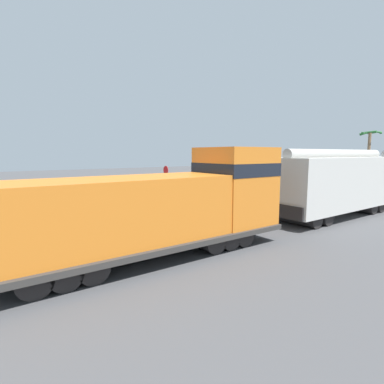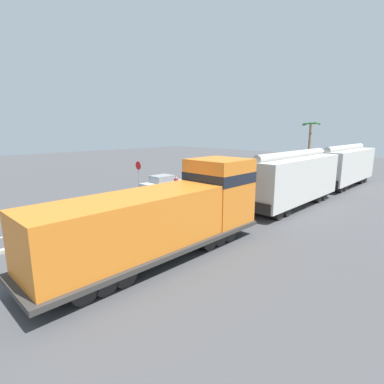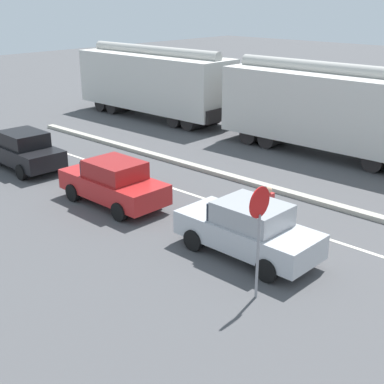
{
  "view_description": "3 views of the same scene",
  "coord_description": "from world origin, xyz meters",
  "px_view_note": "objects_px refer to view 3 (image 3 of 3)",
  "views": [
    {
      "loc": [
        15.56,
        -7.99,
        3.95
      ],
      "look_at": [
        -0.34,
        3.37,
        1.41
      ],
      "focal_mm": 28.0,
      "sensor_mm": 36.0,
      "label": 1
    },
    {
      "loc": [
        15.67,
        -10.98,
        5.74
      ],
      "look_at": [
        3.44,
        1.7,
        2.03
      ],
      "focal_mm": 28.0,
      "sensor_mm": 36.0,
      "label": 2
    },
    {
      "loc": [
        -16.02,
        -1.54,
        7.02
      ],
      "look_at": [
        -4.37,
        9.22,
        1.1
      ],
      "focal_mm": 50.0,
      "sensor_mm": 36.0,
      "label": 3
    }
  ],
  "objects_px": {
    "parked_car_silver": "(248,229)",
    "stop_sign": "(259,222)",
    "parked_car_red": "(113,182)",
    "hopper_car_lead": "(331,110)",
    "parked_car_black": "(23,150)",
    "hopper_car_middle": "(154,83)",
    "pedestrian_by_cars": "(268,211)"
  },
  "relations": [
    {
      "from": "hopper_car_middle",
      "to": "pedestrian_by_cars",
      "type": "xyz_separation_m",
      "value": [
        -9.26,
        -14.71,
        -1.23
      ]
    },
    {
      "from": "parked_car_silver",
      "to": "stop_sign",
      "type": "bearing_deg",
      "value": -137.52
    },
    {
      "from": "hopper_car_lead",
      "to": "parked_car_silver",
      "type": "relative_size",
      "value": 2.51
    },
    {
      "from": "parked_car_silver",
      "to": "pedestrian_by_cars",
      "type": "xyz_separation_m",
      "value": [
        1.42,
        0.33,
        0.03
      ]
    },
    {
      "from": "hopper_car_lead",
      "to": "parked_car_black",
      "type": "bearing_deg",
      "value": 141.73
    },
    {
      "from": "parked_car_silver",
      "to": "stop_sign",
      "type": "xyz_separation_m",
      "value": [
        -1.65,
        -1.51,
        1.21
      ]
    },
    {
      "from": "parked_car_red",
      "to": "pedestrian_by_cars",
      "type": "bearing_deg",
      "value": -75.16
    },
    {
      "from": "hopper_car_lead",
      "to": "parked_car_silver",
      "type": "bearing_deg",
      "value": -162.15
    },
    {
      "from": "hopper_car_middle",
      "to": "parked_car_silver",
      "type": "relative_size",
      "value": 2.51
    },
    {
      "from": "hopper_car_middle",
      "to": "parked_car_red",
      "type": "height_order",
      "value": "hopper_car_middle"
    },
    {
      "from": "parked_car_red",
      "to": "pedestrian_by_cars",
      "type": "height_order",
      "value": "same"
    },
    {
      "from": "parked_car_red",
      "to": "pedestrian_by_cars",
      "type": "xyz_separation_m",
      "value": [
        1.46,
        -5.51,
        0.03
      ]
    },
    {
      "from": "hopper_car_middle",
      "to": "parked_car_red",
      "type": "bearing_deg",
      "value": -139.34
    },
    {
      "from": "parked_car_black",
      "to": "hopper_car_lead",
      "type": "bearing_deg",
      "value": -38.27
    },
    {
      "from": "hopper_car_lead",
      "to": "parked_car_black",
      "type": "xyz_separation_m",
      "value": [
        -10.66,
        8.41,
        -1.26
      ]
    },
    {
      "from": "pedestrian_by_cars",
      "to": "hopper_car_lead",
      "type": "bearing_deg",
      "value": 18.57
    },
    {
      "from": "hopper_car_lead",
      "to": "hopper_car_middle",
      "type": "relative_size",
      "value": 1.0
    },
    {
      "from": "parked_car_black",
      "to": "pedestrian_by_cars",
      "type": "height_order",
      "value": "same"
    },
    {
      "from": "stop_sign",
      "to": "pedestrian_by_cars",
      "type": "relative_size",
      "value": 1.78
    },
    {
      "from": "parked_car_silver",
      "to": "hopper_car_middle",
      "type": "bearing_deg",
      "value": 54.63
    },
    {
      "from": "parked_car_silver",
      "to": "parked_car_black",
      "type": "bearing_deg",
      "value": 89.93
    },
    {
      "from": "parked_car_silver",
      "to": "hopper_car_lead",
      "type": "bearing_deg",
      "value": 17.85
    },
    {
      "from": "hopper_car_lead",
      "to": "parked_car_red",
      "type": "bearing_deg",
      "value": 167.4
    },
    {
      "from": "parked_car_silver",
      "to": "pedestrian_by_cars",
      "type": "height_order",
      "value": "same"
    },
    {
      "from": "hopper_car_lead",
      "to": "stop_sign",
      "type": "height_order",
      "value": "hopper_car_lead"
    },
    {
      "from": "parked_car_silver",
      "to": "pedestrian_by_cars",
      "type": "relative_size",
      "value": 2.61
    },
    {
      "from": "hopper_car_lead",
      "to": "parked_car_silver",
      "type": "height_order",
      "value": "hopper_car_lead"
    },
    {
      "from": "hopper_car_middle",
      "to": "stop_sign",
      "type": "xyz_separation_m",
      "value": [
        -12.32,
        -16.54,
        -0.05
      ]
    },
    {
      "from": "parked_car_red",
      "to": "stop_sign",
      "type": "height_order",
      "value": "stop_sign"
    },
    {
      "from": "parked_car_red",
      "to": "hopper_car_lead",
      "type": "bearing_deg",
      "value": -12.6
    },
    {
      "from": "hopper_car_lead",
      "to": "hopper_car_middle",
      "type": "bearing_deg",
      "value": 90.0
    },
    {
      "from": "parked_car_red",
      "to": "parked_car_black",
      "type": "height_order",
      "value": "same"
    }
  ]
}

